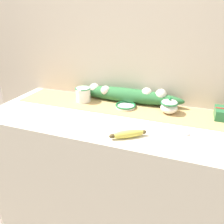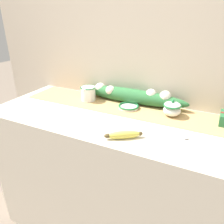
% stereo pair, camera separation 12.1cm
% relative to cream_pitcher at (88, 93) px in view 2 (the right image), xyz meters
% --- Properties ---
extents(countertop, '(1.52, 0.60, 0.93)m').
position_rel_cream_pitcher_xyz_m(countertop, '(0.27, -0.16, -0.52)').
color(countertop, beige).
rests_on(countertop, ground_plane).
extents(back_wall, '(2.32, 0.04, 2.40)m').
position_rel_cream_pitcher_xyz_m(back_wall, '(0.27, 0.17, 0.22)').
color(back_wall, beige).
rests_on(back_wall, ground_plane).
extents(table_runner, '(1.40, 0.27, 0.00)m').
position_rel_cream_pitcher_xyz_m(table_runner, '(0.27, -0.00, -0.05)').
color(table_runner, tan).
rests_on(table_runner, countertop).
extents(cream_pitcher, '(0.10, 0.12, 0.10)m').
position_rel_cream_pitcher_xyz_m(cream_pitcher, '(0.00, 0.00, 0.00)').
color(cream_pitcher, white).
rests_on(cream_pitcher, countertop).
extents(sugar_bowl, '(0.10, 0.10, 0.10)m').
position_rel_cream_pitcher_xyz_m(sugar_bowl, '(0.57, -0.00, -0.01)').
color(sugar_bowl, white).
rests_on(sugar_bowl, countertop).
extents(small_dish, '(0.13, 0.13, 0.02)m').
position_rel_cream_pitcher_xyz_m(small_dish, '(0.30, -0.01, -0.04)').
color(small_dish, white).
rests_on(small_dish, countertop).
extents(banana, '(0.17, 0.13, 0.04)m').
position_rel_cream_pitcher_xyz_m(banana, '(0.42, -0.36, -0.04)').
color(banana, '#DBCC4C').
rests_on(banana, countertop).
extents(spoon, '(0.17, 0.06, 0.01)m').
position_rel_cream_pitcher_xyz_m(spoon, '(0.67, -0.22, -0.05)').
color(spoon, '#B7B7BC').
rests_on(spoon, countertop).
extents(poinsettia_garland, '(0.76, 0.11, 0.11)m').
position_rel_cream_pitcher_xyz_m(poinsettia_garland, '(0.27, 0.09, -0.00)').
color(poinsettia_garland, '#2D6B38').
rests_on(poinsettia_garland, countertop).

